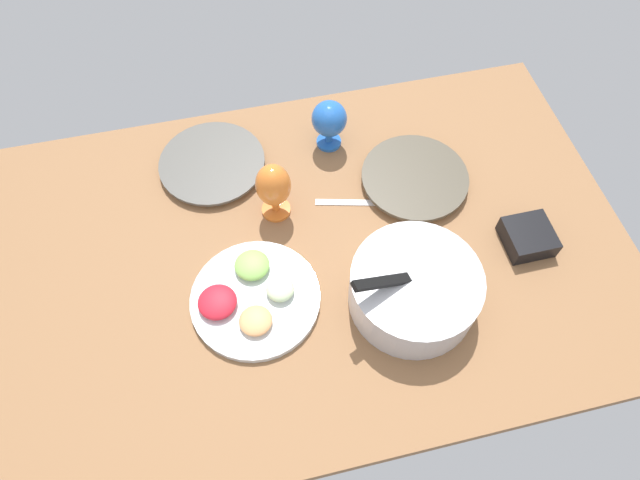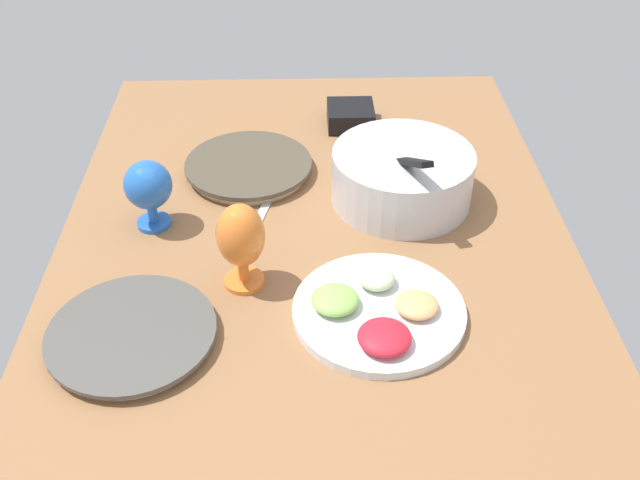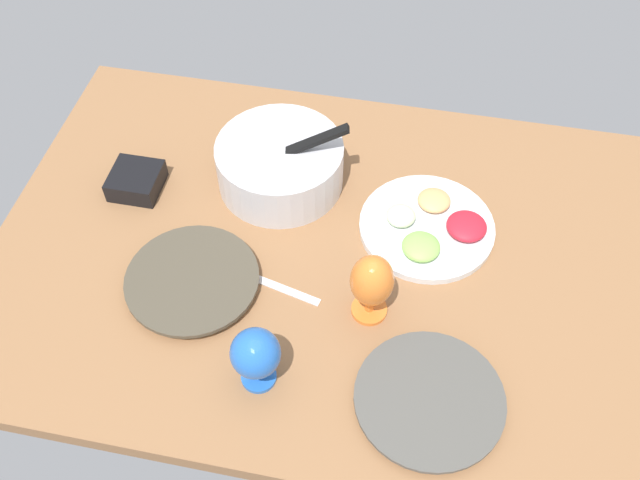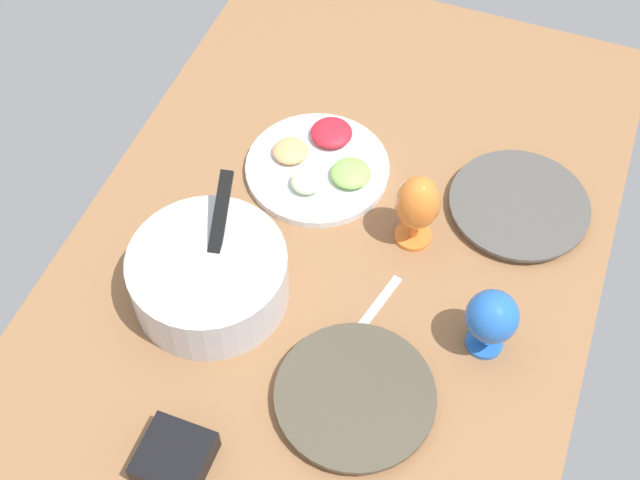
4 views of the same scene
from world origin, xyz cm
name	(u,v)px [view 4 (image 4 of 4)]	position (x,y,z in cm)	size (l,w,h in cm)	color
ground_plane	(338,249)	(0.00, 0.00, -2.00)	(160.00, 104.00, 4.00)	#8C603D
dinner_plate_left	(355,397)	(-31.41, -14.57, 1.45)	(28.87, 28.87, 2.79)	beige
dinner_plate_right	(519,206)	(21.35, -32.10, 1.22)	(29.07, 29.07, 2.35)	silver
mixing_bowl	(209,275)	(-19.69, 18.84, 6.27)	(31.17, 30.02, 19.00)	silver
fruit_platter	(319,165)	(16.93, 10.42, 1.63)	(30.91, 30.91, 5.10)	silver
hurricane_glass_orange	(417,205)	(6.90, -13.67, 10.52)	(8.89, 8.89, 17.49)	orange
hurricane_glass_blue	(492,318)	(-12.01, -33.27, 9.30)	(9.69, 9.69, 14.89)	blue
square_bowl_black	(175,457)	(-53.05, 10.05, 2.83)	(11.52, 11.52, 5.09)	black
fork_by_left_plate	(374,310)	(-12.46, -11.77, 0.30)	(18.00, 1.80, 0.60)	silver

